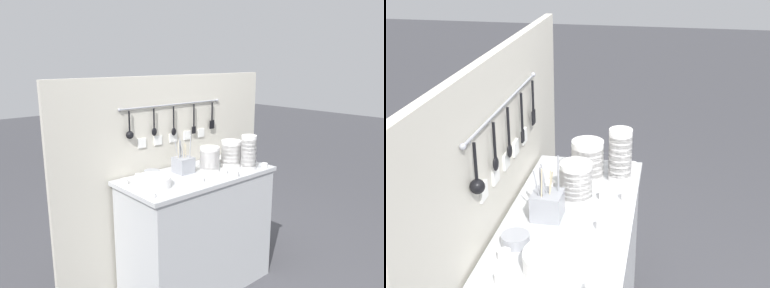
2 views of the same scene
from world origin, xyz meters
The scene contains 19 objects.
ground_plane centered at (0.00, 0.00, 0.00)m, with size 20.00×20.00×0.00m, color #424247.
counter centered at (0.00, 0.00, 0.46)m, with size 1.17×0.55×0.92m.
back_wall centered at (0.00, 0.31, 0.81)m, with size 1.97×0.09×1.62m.
bowl_stack_nested_right centered at (0.36, -0.17, 1.05)m, with size 0.11×0.11×0.26m.
bowl_stack_back_corner centered at (0.34, -0.02, 1.02)m, with size 0.16×0.16×0.20m.
bowl_stack_wide_centre centered at (0.12, 0.00, 1.01)m, with size 0.15×0.15×0.18m.
plate_stack centered at (-0.42, -0.02, 0.96)m, with size 0.24×0.24×0.07m.
steel_mixing_bowl centered at (-0.29, 0.17, 0.94)m, with size 0.11×0.11×0.04m.
cutlery_caddy centered at (-0.06, 0.09, 0.98)m, with size 0.13×0.13×0.28m.
cup_by_caddy centered at (0.49, -0.03, 0.94)m, with size 0.05×0.05×0.04m.
cup_front_right centered at (-0.53, 0.15, 0.94)m, with size 0.05×0.05×0.04m.
cup_mid_row centered at (0.14, -0.13, 0.94)m, with size 0.05×0.05×0.04m.
cup_front_left centered at (-0.11, -0.15, 0.94)m, with size 0.05×0.05×0.04m.
cup_edge_far centered at (-0.54, -0.17, 0.94)m, with size 0.05×0.05×0.04m.
cup_back_right centered at (0.49, -0.23, 0.94)m, with size 0.05×0.05×0.04m.
cup_centre centered at (0.36, 0.10, 0.94)m, with size 0.05×0.05×0.04m.
cup_edge_near centered at (0.21, 0.14, 0.94)m, with size 0.05×0.05×0.04m.
cup_back_left centered at (-0.39, 0.18, 0.94)m, with size 0.05×0.05×0.04m.
cup_beside_plates centered at (0.15, -0.23, 0.94)m, with size 0.05×0.05×0.04m.
Camera 1 is at (-1.77, -1.94, 1.74)m, focal length 35.00 mm.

